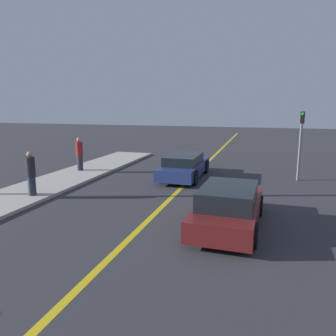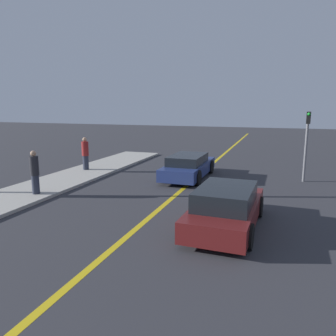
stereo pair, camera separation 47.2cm
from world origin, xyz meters
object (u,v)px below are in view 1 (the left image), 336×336
(traffic_light, at_px, (301,138))
(pedestrian_far_standing, at_px, (31,173))
(car_ahead_center, at_px, (184,166))
(pedestrian_by_sign, at_px, (80,154))
(car_near_right_lane, at_px, (228,207))

(traffic_light, bearing_deg, pedestrian_far_standing, -148.72)
(car_ahead_center, bearing_deg, traffic_light, 10.33)
(pedestrian_by_sign, relative_size, traffic_light, 0.54)
(car_near_right_lane, xyz_separation_m, traffic_light, (2.56, 7.14, 1.45))
(pedestrian_far_standing, bearing_deg, car_ahead_center, 47.45)
(pedestrian_by_sign, xyz_separation_m, traffic_light, (11.12, 1.28, 1.06))
(car_near_right_lane, bearing_deg, car_ahead_center, 116.74)
(pedestrian_far_standing, height_order, pedestrian_by_sign, pedestrian_by_sign)
(pedestrian_by_sign, bearing_deg, car_near_right_lane, -34.41)
(traffic_light, bearing_deg, pedestrian_by_sign, -173.42)
(car_near_right_lane, xyz_separation_m, pedestrian_far_standing, (-7.68, 0.93, 0.37))
(pedestrian_far_standing, height_order, traffic_light, traffic_light)
(pedestrian_by_sign, height_order, traffic_light, traffic_light)
(pedestrian_far_standing, bearing_deg, pedestrian_by_sign, 100.12)
(car_near_right_lane, height_order, car_ahead_center, car_near_right_lane)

